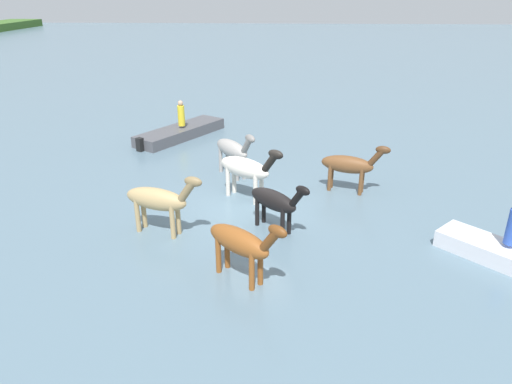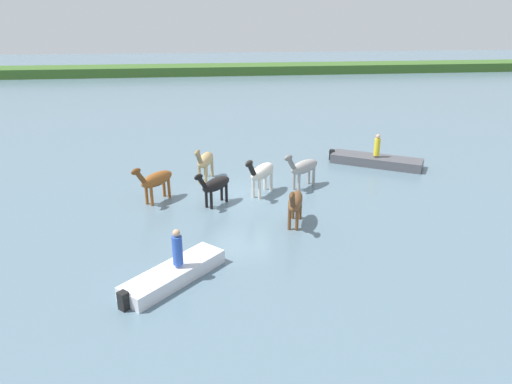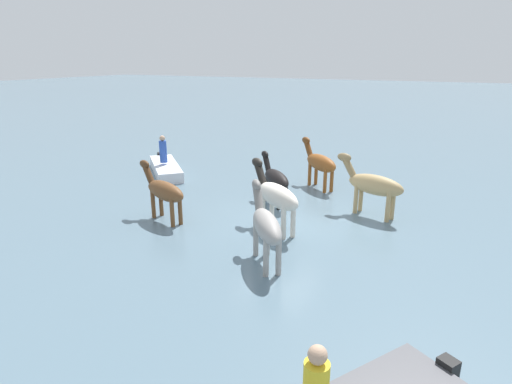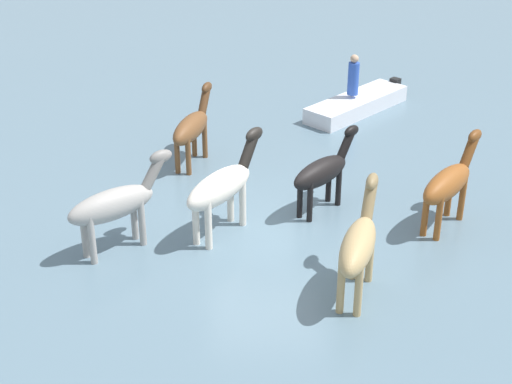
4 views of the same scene
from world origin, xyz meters
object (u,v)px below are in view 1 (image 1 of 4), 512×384
(horse_dun_straggler, at_px, (349,165))
(horse_mid_herd, at_px, (159,200))
(boat_motor_center, at_px, (511,261))
(person_helmsman_aft, at_px, (181,114))
(horse_lead, at_px, (241,242))
(horse_gray_outer, at_px, (233,150))
(boat_skiff_near, at_px, (180,134))
(horse_dark_mare, at_px, (246,169))
(horse_rear_stallion, at_px, (275,201))

(horse_dun_straggler, bearing_deg, horse_mid_herd, -130.77)
(boat_motor_center, height_order, person_helmsman_aft, person_helmsman_aft)
(horse_lead, bearing_deg, person_helmsman_aft, 147.07)
(horse_gray_outer, height_order, horse_mid_herd, horse_mid_herd)
(boat_motor_center, bearing_deg, boat_skiff_near, -0.14)
(horse_gray_outer, bearing_deg, boat_skiff_near, 173.39)
(horse_gray_outer, distance_m, boat_skiff_near, 5.78)
(horse_dark_mare, bearing_deg, boat_skiff_near, 153.17)
(horse_gray_outer, height_order, boat_motor_center, horse_gray_outer)
(horse_lead, distance_m, boat_skiff_near, 12.38)
(horse_gray_outer, xyz_separation_m, person_helmsman_aft, (4.80, 2.92, 0.10))
(boat_skiff_near, distance_m, boat_motor_center, 15.21)
(boat_motor_center, distance_m, person_helmsman_aft, 15.14)
(horse_rear_stallion, bearing_deg, person_helmsman_aft, 159.58)
(person_helmsman_aft, bearing_deg, horse_lead, -161.96)
(horse_rear_stallion, relative_size, horse_gray_outer, 0.87)
(horse_lead, height_order, boat_motor_center, horse_lead)
(horse_dun_straggler, xyz_separation_m, boat_skiff_near, (6.12, 7.17, -0.82))
(horse_dun_straggler, height_order, person_helmsman_aft, horse_dun_straggler)
(boat_skiff_near, relative_size, person_helmsman_aft, 4.10)
(horse_dun_straggler, relative_size, person_helmsman_aft, 1.93)
(boat_skiff_near, bearing_deg, horse_lead, -129.56)
(horse_dark_mare, relative_size, horse_gray_outer, 1.09)
(horse_dark_mare, relative_size, horse_dun_straggler, 1.01)
(horse_dun_straggler, xyz_separation_m, horse_lead, (-5.60, 3.26, 0.04))
(horse_rear_stallion, relative_size, horse_lead, 0.88)
(person_helmsman_aft, bearing_deg, horse_dun_straggler, -130.66)
(horse_rear_stallion, xyz_separation_m, boat_skiff_near, (9.14, 4.67, -0.77))
(horse_rear_stallion, xyz_separation_m, boat_motor_center, (-1.62, -6.10, -0.79))
(person_helmsman_aft, bearing_deg, horse_gray_outer, -148.69)
(boat_skiff_near, relative_size, boat_motor_center, 1.47)
(horse_gray_outer, xyz_separation_m, boat_motor_center, (-5.90, -7.74, -0.89))
(boat_skiff_near, bearing_deg, horse_rear_stallion, -120.94)
(horse_dark_mare, relative_size, horse_mid_herd, 0.94)
(horse_dun_straggler, height_order, horse_mid_herd, horse_mid_herd)
(horse_mid_herd, height_order, horse_lead, horse_mid_herd)
(horse_dark_mare, height_order, person_helmsman_aft, horse_dark_mare)
(horse_mid_herd, xyz_separation_m, horse_lead, (-2.24, -2.53, -0.03))
(horse_rear_stallion, distance_m, boat_motor_center, 6.35)
(boat_skiff_near, bearing_deg, horse_gray_outer, -116.02)
(horse_lead, distance_m, boat_motor_center, 6.98)
(person_helmsman_aft, bearing_deg, horse_rear_stallion, -153.34)
(horse_mid_herd, distance_m, boat_motor_center, 9.51)
(horse_gray_outer, height_order, boat_skiff_near, horse_gray_outer)
(horse_gray_outer, bearing_deg, person_helmsman_aft, 172.71)
(horse_rear_stallion, relative_size, horse_dark_mare, 0.80)
(horse_gray_outer, distance_m, horse_dun_straggler, 4.33)
(horse_rear_stallion, relative_size, boat_skiff_near, 0.38)
(horse_mid_herd, relative_size, horse_lead, 1.18)
(horse_rear_stallion, xyz_separation_m, horse_dark_mare, (2.18, 0.99, 0.15))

